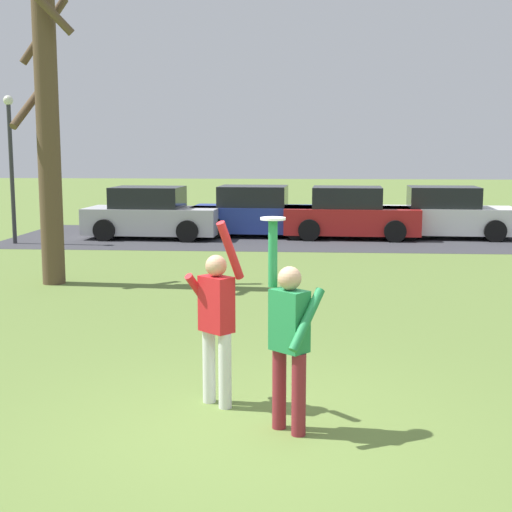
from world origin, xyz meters
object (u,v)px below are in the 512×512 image
Objects in this scene: parked_car_blue at (257,213)px; frisbee_disc at (273,219)px; person_defender at (216,317)px; lamppost_by_lot at (11,155)px; parked_car_white at (446,214)px; person_catcher at (289,335)px; parked_car_silver at (152,215)px; bare_tree_tall at (47,124)px; parked_car_red at (350,215)px.

frisbee_disc is at bearing -82.93° from parked_car_blue.
frisbee_disc reaches higher than parked_car_blue.
lamppost_by_lot is at bearing 161.46° from person_defender.
parked_car_white is (5.20, 15.44, -0.25)m from person_defender.
person_defender is (-0.80, 0.70, -0.00)m from person_catcher.
person_catcher is at bearing 0.00° from person_defender.
lamppost_by_lot is (-3.73, -1.61, 1.86)m from parked_car_silver.
lamppost_by_lot reaches higher than frisbee_disc.
parked_car_silver and parked_car_white have the same top height.
frisbee_disc reaches higher than parked_car_white.
frisbee_disc is 0.04× the size of bare_tree_tall.
parked_car_silver and parked_car_blue have the same top height.
parked_car_white is at bearing 7.05° from parked_car_silver.
parked_car_red is at bearing 84.18° from frisbee_disc.
parked_car_red is 10.25m from lamppost_by_lot.
lamppost_by_lot reaches higher than person_defender.
parked_car_silver is at bearing -164.18° from parked_car_blue.
person_catcher is at bearing -82.37° from parked_car_blue.
lamppost_by_lot reaches higher than parked_car_blue.
bare_tree_tall reaches higher than lamppost_by_lot.
person_catcher is at bearing -56.30° from bare_tree_tall.
parked_car_white is (9.12, 0.76, 0.00)m from parked_car_silver.
person_catcher is 0.50× the size of parked_car_red.
parked_car_silver is (-4.54, 15.23, -1.37)m from frisbee_disc.
person_catcher reaches higher than parked_car_blue.
person_defender is 0.48× the size of lamppost_by_lot.
bare_tree_tall is at bearing -110.49° from parked_car_blue.
person_defender is 16.29m from parked_car_white.
frisbee_disc is 9.03m from bare_tree_tall.
bare_tree_tall is 7.03m from lamppost_by_lot.
parked_car_blue is at bearing 176.19° from parked_car_red.
parked_car_silver is (-3.91, 14.68, -0.25)m from person_defender.
parked_car_white is at bearing -64.13° from person_catcher.
frisbee_disc is at bearing -58.73° from lamppost_by_lot.
frisbee_disc is 0.06× the size of lamppost_by_lot.
parked_car_blue is 0.98× the size of lamppost_by_lot.
parked_car_white is (2.98, 0.30, 0.00)m from parked_car_red.
bare_tree_tall is (-4.92, 7.48, 1.16)m from frisbee_disc.
parked_car_blue and parked_car_red have the same top height.
parked_car_silver is 1.00× the size of parked_car_white.
parked_car_white is at bearing 8.08° from parked_car_red.
parked_car_silver is 1.00× the size of parked_car_blue.
person_catcher is 1.06m from person_defender.
parked_car_blue is at bearing -177.82° from parked_car_white.
parked_car_blue is (-0.71, 15.45, -0.25)m from person_defender.
frisbee_disc is 16.11m from parked_car_blue.
parked_car_red is at bearing -54.02° from person_catcher.
parked_car_white is at bearing 41.87° from bare_tree_tall.
frisbee_disc reaches higher than person_defender.
person_defender is at bearing -85.08° from parked_car_blue.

